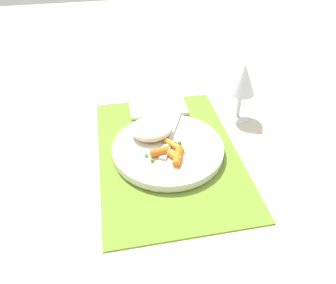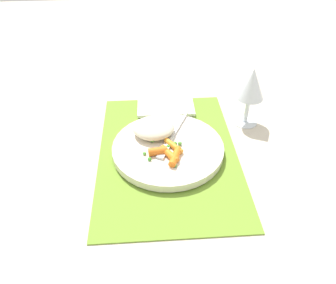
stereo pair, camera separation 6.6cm
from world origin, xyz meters
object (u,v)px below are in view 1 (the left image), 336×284
rice_mound (151,129)px  napkin (158,107)px  plate (168,148)px  fork (171,137)px  wine_glass (243,81)px  carrot_portion (170,152)px

rice_mound → napkin: (-0.13, 0.04, -0.03)m
plate → fork: fork is taller
rice_mound → wine_glass: (-0.06, 0.23, 0.06)m
plate → rice_mound: size_ratio=2.62×
carrot_portion → napkin: size_ratio=0.60×
rice_mound → wine_glass: wine_glass is taller
fork → rice_mound: bearing=-116.2°
carrot_portion → wine_glass: wine_glass is taller
rice_mound → fork: rice_mound is taller
wine_glass → rice_mound: bearing=-74.8°
wine_glass → napkin: 0.23m
plate → carrot_portion: size_ratio=2.78×
rice_mound → wine_glass: bearing=105.2°
plate → wine_glass: wine_glass is taller
rice_mound → carrot_portion: 0.08m
wine_glass → plate: bearing=-62.0°
rice_mound → fork: size_ratio=0.52×
fork → carrot_portion: bearing=-12.2°
fork → wine_glass: size_ratio=1.22×
carrot_portion → fork: 0.06m
carrot_portion → wine_glass: (-0.14, 0.21, 0.07)m
carrot_portion → fork: size_ratio=0.49×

